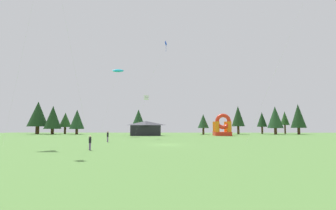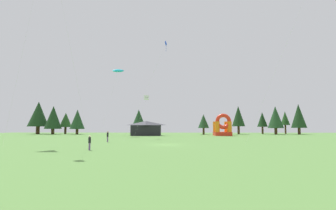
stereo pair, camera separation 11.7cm
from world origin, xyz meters
The scene contains 19 objects.
ground_plane centered at (0.00, 0.00, 0.00)m, with size 120.00×120.00×0.00m, color #5B8C42.
kite_cyan_parafoil centered at (-12.70, 26.99, 16.13)m, with size 4.83×5.63×16.94m.
kite_blue_diamond centered at (-0.48, 13.47, 18.16)m, with size 7.58×3.91×18.90m.
kite_white_box centered at (-4.38, 15.41, 8.14)m, with size 3.09×1.43×8.56m.
person_far_side centered at (-9.34, 5.28, 1.01)m, with size 0.36×0.36×1.70m.
person_near_camera centered at (-7.75, -8.01, 0.94)m, with size 0.38×0.38×1.57m.
inflatable_red_slide centered at (13.58, 31.60, 2.00)m, with size 4.21×4.76×5.65m.
festival_tent centered at (-6.17, 31.23, 1.89)m, with size 7.52×3.77×3.78m.
tree_row_0 centered at (-41.06, 43.20, 6.14)m, with size 6.12×6.12×10.06m.
tree_row_1 centered at (-35.37, 41.14, 5.05)m, with size 5.00×5.00×8.54m.
tree_row_2 centered at (-32.98, 44.46, 4.36)m, with size 3.75×3.75×6.69m.
tree_row_3 centered at (-27.94, 40.94, 4.45)m, with size 4.34×4.34×7.38m.
tree_row_4 centered at (-9.70, 42.58, 4.53)m, with size 4.58×4.58×7.49m.
tree_row_5 centered at (9.68, 40.24, 3.85)m, with size 3.25×3.25×5.91m.
tree_row_6 centered at (20.55, 43.04, 5.40)m, with size 3.87×3.87×8.54m.
tree_row_7 centered at (28.59, 45.63, 4.45)m, with size 3.12×3.12×6.77m.
tree_row_8 centered at (30.86, 40.94, 5.02)m, with size 4.46×4.46×8.26m.
tree_row_9 centered at (35.70, 45.70, 4.83)m, with size 2.74×2.74×7.03m.
tree_row_10 centered at (38.05, 41.87, 5.43)m, with size 4.32×4.32×9.01m.
Camera 1 is at (1.09, -34.89, 2.59)m, focal length 27.32 mm.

